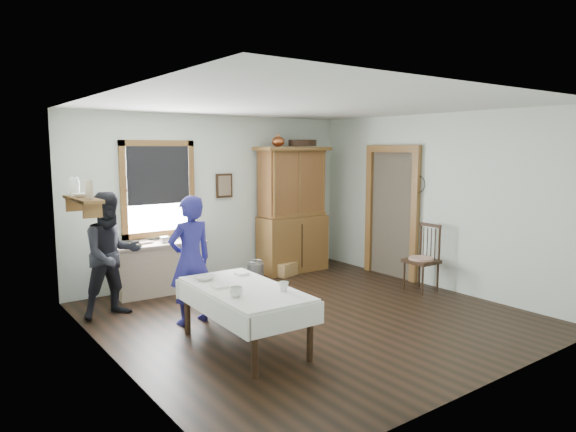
{
  "coord_description": "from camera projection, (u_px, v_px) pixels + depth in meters",
  "views": [
    {
      "loc": [
        -4.05,
        -5.03,
        2.17
      ],
      "look_at": [
        -0.13,
        0.3,
        1.29
      ],
      "focal_mm": 32.0,
      "sensor_mm": 36.0,
      "label": 1
    }
  ],
  "objects": [
    {
      "name": "figure_dark",
      "position": [
        112.0,
        259.0,
        6.6
      ],
      "size": [
        0.76,
        0.61,
        1.5
      ],
      "primitive_type": "imported",
      "rotation": [
        0.0,
        0.0,
        0.06
      ],
      "color": "black",
      "rests_on": "room"
    },
    {
      "name": "doorway",
      "position": [
        392.0,
        208.0,
        8.65
      ],
      "size": [
        0.09,
        1.14,
        2.22
      ],
      "color": "#4C4336",
      "rests_on": "room"
    },
    {
      "name": "table_bowl",
      "position": [
        205.0,
        278.0,
        5.87
      ],
      "size": [
        0.31,
        0.31,
        0.06
      ],
      "primitive_type": "imported",
      "rotation": [
        0.0,
        0.0,
        0.42
      ],
      "color": "silver",
      "rests_on": "dining_table"
    },
    {
      "name": "framed_picture",
      "position": [
        224.0,
        186.0,
        8.53
      ],
      "size": [
        0.3,
        0.04,
        0.4
      ],
      "primitive_type": "cube",
      "color": "#351F12",
      "rests_on": "room"
    },
    {
      "name": "wall_shelf",
      "position": [
        82.0,
        197.0,
        6.31
      ],
      "size": [
        0.24,
        1.0,
        0.44
      ],
      "color": "brown",
      "rests_on": "room"
    },
    {
      "name": "room",
      "position": [
        310.0,
        213.0,
        6.5
      ],
      "size": [
        5.01,
        5.01,
        2.7
      ],
      "color": "black",
      "rests_on": "ground"
    },
    {
      "name": "wicker_basket",
      "position": [
        285.0,
        269.0,
        8.79
      ],
      "size": [
        0.44,
        0.36,
        0.22
      ],
      "primitive_type": "cube",
      "rotation": [
        0.0,
        0.0,
        0.28
      ],
      "color": "#9F7548",
      "rests_on": "room"
    },
    {
      "name": "dining_table",
      "position": [
        244.0,
        317.0,
        5.61
      ],
      "size": [
        0.95,
        1.71,
        0.67
      ],
      "primitive_type": "cube",
      "rotation": [
        0.0,
        0.0,
        -0.04
      ],
      "color": "white",
      "rests_on": "room"
    },
    {
      "name": "woman_blue",
      "position": [
        191.0,
        265.0,
        6.32
      ],
      "size": [
        0.57,
        0.4,
        1.48
      ],
      "primitive_type": "imported",
      "rotation": [
        0.0,
        0.0,
        3.22
      ],
      "color": "navy",
      "rests_on": "room"
    },
    {
      "name": "spindle_chair",
      "position": [
        422.0,
        258.0,
        7.78
      ],
      "size": [
        0.48,
        0.48,
        1.03
      ],
      "primitive_type": "cube",
      "rotation": [
        0.0,
        0.0,
        -0.02
      ],
      "color": "#351F12",
      "rests_on": "room"
    },
    {
      "name": "rug_beater",
      "position": [
        419.0,
        177.0,
        8.13
      ],
      "size": [
        0.01,
        0.27,
        0.27
      ],
      "primitive_type": "torus",
      "rotation": [
        0.0,
        1.57,
        0.0
      ],
      "color": "black",
      "rests_on": "room"
    },
    {
      "name": "table_cup_a",
      "position": [
        236.0,
        292.0,
        5.2
      ],
      "size": [
        0.17,
        0.17,
        0.11
      ],
      "primitive_type": "imported",
      "rotation": [
        0.0,
        0.0,
        -0.3
      ],
      "color": "silver",
      "rests_on": "dining_table"
    },
    {
      "name": "shelf_bowl",
      "position": [
        81.0,
        195.0,
        6.31
      ],
      "size": [
        0.22,
        0.22,
        0.05
      ],
      "primitive_type": "imported",
      "color": "silver",
      "rests_on": "wall_shelf"
    },
    {
      "name": "counter_book",
      "position": [
        136.0,
        243.0,
        7.55
      ],
      "size": [
        0.2,
        0.26,
        0.02
      ],
      "primitive_type": "imported",
      "rotation": [
        0.0,
        0.0,
        0.12
      ],
      "color": "#7A6651",
      "rests_on": "work_counter"
    },
    {
      "name": "pail",
      "position": [
        255.0,
        272.0,
        8.4
      ],
      "size": [
        0.32,
        0.32,
        0.3
      ],
      "primitive_type": "cube",
      "rotation": [
        0.0,
        0.0,
        0.16
      ],
      "color": "#9B9EA3",
      "rests_on": "room"
    },
    {
      "name": "counter_bowl",
      "position": [
        195.0,
        238.0,
        7.86
      ],
      "size": [
        0.18,
        0.18,
        0.06
      ],
      "primitive_type": "imported",
      "rotation": [
        0.0,
        0.0,
        -0.04
      ],
      "color": "silver",
      "rests_on": "work_counter"
    },
    {
      "name": "window",
      "position": [
        158.0,
        185.0,
        7.84
      ],
      "size": [
        1.18,
        0.07,
        1.48
      ],
      "color": "white",
      "rests_on": "room"
    },
    {
      "name": "work_counter",
      "position": [
        160.0,
        268.0,
        7.71
      ],
      "size": [
        1.37,
        0.57,
        0.77
      ],
      "primitive_type": "cube",
      "rotation": [
        0.0,
        0.0,
        -0.04
      ],
      "color": "tan",
      "rests_on": "room"
    },
    {
      "name": "table_cup_b",
      "position": [
        284.0,
        287.0,
        5.41
      ],
      "size": [
        0.14,
        0.14,
        0.1
      ],
      "primitive_type": "imported",
      "rotation": [
        0.0,
        0.0,
        -0.31
      ],
      "color": "silver",
      "rests_on": "dining_table"
    },
    {
      "name": "china_hutch",
      "position": [
        293.0,
        210.0,
        9.02
      ],
      "size": [
        1.31,
        0.66,
        2.19
      ],
      "primitive_type": "cube",
      "rotation": [
        0.0,
        0.0,
        -0.04
      ],
      "color": "brown",
      "rests_on": "room"
    }
  ]
}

